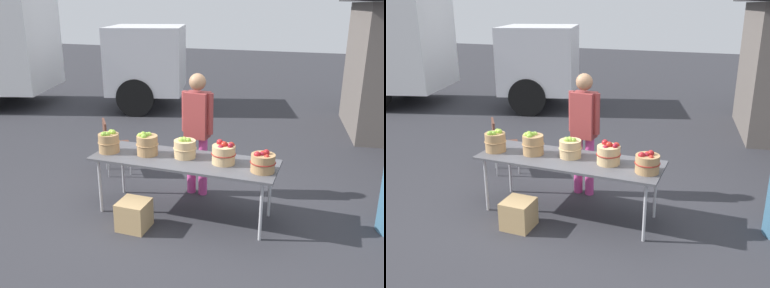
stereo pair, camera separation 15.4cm
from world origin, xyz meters
TOP-DOWN VIEW (x-y plane):
  - ground_plane at (0.00, 0.00)m, footprint 40.00×40.00m
  - market_table at (0.00, 0.00)m, footprint 2.30×0.76m
  - apple_basket_green_0 at (-1.00, -0.08)m, footprint 0.28×0.28m
  - apple_basket_green_1 at (-0.49, -0.00)m, footprint 0.28×0.28m
  - apple_basket_green_2 at (-0.01, 0.07)m, footprint 0.29×0.29m
  - apple_basket_red_0 at (0.50, 0.03)m, footprint 0.30×0.30m
  - apple_basket_red_1 at (0.98, -0.07)m, footprint 0.29×0.29m
  - vendor_adult at (-0.05, 0.65)m, footprint 0.45×0.25m
  - box_truck at (-6.41, 4.20)m, footprint 7.99×4.21m
  - folding_chair at (-1.54, 0.92)m, footprint 0.56×0.56m
  - produce_crate at (-0.44, -0.53)m, footprint 0.35×0.35m

SIDE VIEW (x-z plane):
  - ground_plane at x=0.00m, z-range 0.00..0.00m
  - produce_crate at x=-0.44m, z-range 0.00..0.35m
  - folding_chair at x=-1.54m, z-range 0.08..0.94m
  - market_table at x=0.00m, z-range 0.34..1.09m
  - apple_basket_red_1 at x=0.98m, z-range 0.74..1.00m
  - apple_basket_green_2 at x=-0.01m, z-range 0.74..1.01m
  - apple_basket_red_0 at x=0.50m, z-range 0.74..1.02m
  - apple_basket_green_0 at x=-1.00m, z-range 0.74..1.03m
  - apple_basket_green_1 at x=-0.49m, z-range 0.74..1.04m
  - vendor_adult at x=-0.05m, z-range 0.15..1.86m
  - box_truck at x=-6.41m, z-range 0.11..2.86m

